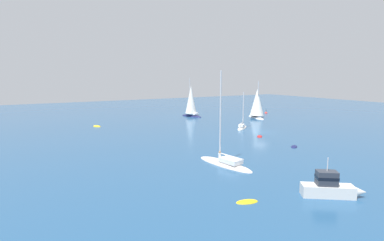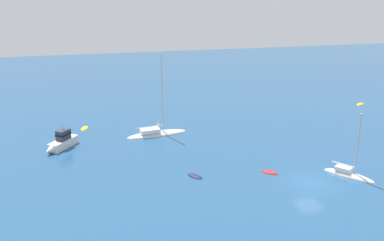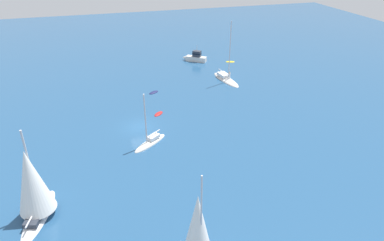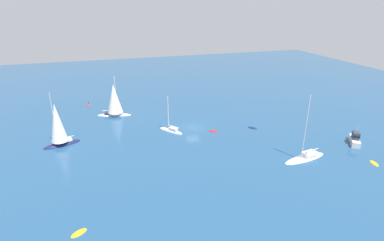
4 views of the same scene
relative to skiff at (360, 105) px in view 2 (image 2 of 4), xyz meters
The scene contains 8 objects.
ground_plane 31.83m from the skiff, 139.76° to the left, with size 161.38×161.38×0.00m, color navy.
skiff is the anchor object (origin of this frame).
ketch 28.56m from the skiff, 145.98° to the left, with size 5.01×4.28×7.36m.
dinghy 31.69m from the skiff, 131.76° to the left, with size 1.86×1.90×0.39m.
motor_cruiser 46.21m from the skiff, 101.31° to the left, with size 4.88×3.98×3.33m.
dinghy_1 42.77m from the skiff, 93.07° to the left, with size 2.02×1.30×0.34m.
yacht 34.28m from the skiff, 101.45° to the left, with size 3.27×8.16×11.00m.
dinghy_2 37.52m from the skiff, 122.82° to the left, with size 2.04×1.78×0.39m.
Camera 2 is at (-38.40, 20.68, 20.37)m, focal length 43.14 mm.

